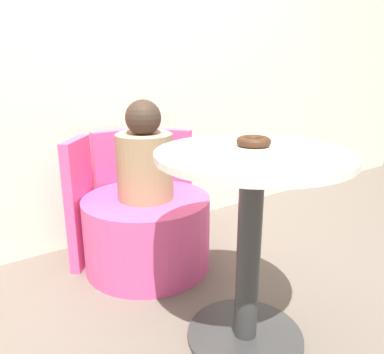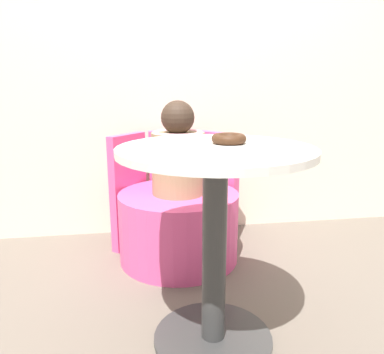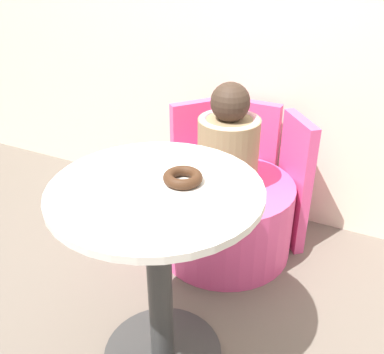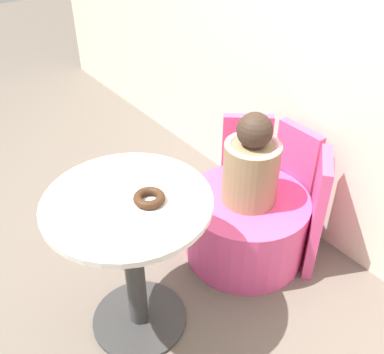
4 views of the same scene
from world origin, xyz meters
name	(u,v)px [view 4 (image 4 of 4)]	position (x,y,z in m)	size (l,w,h in m)	color
ground_plane	(149,317)	(0.00, 0.00, 0.00)	(12.00, 12.00, 0.00)	#665B51
back_wall	(346,22)	(0.00, 1.13, 1.20)	(6.00, 0.06, 2.40)	beige
round_table	(132,244)	(-0.01, -0.04, 0.50)	(0.67, 0.67, 0.74)	#333333
tub_chair	(246,226)	(-0.06, 0.67, 0.19)	(0.64, 0.64, 0.38)	#E54C8C
booth_backrest	(283,186)	(-0.06, 0.93, 0.33)	(0.75, 0.27, 0.67)	#E54C8C
child_figure	(252,164)	(-0.06, 0.67, 0.59)	(0.28, 0.28, 0.49)	#937A56
donut	(149,198)	(0.05, 0.02, 0.75)	(0.12, 0.12, 0.03)	#3D2314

